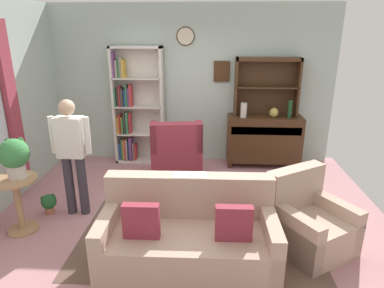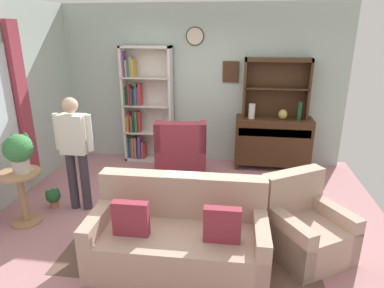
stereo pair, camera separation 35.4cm
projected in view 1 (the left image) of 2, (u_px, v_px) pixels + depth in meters
The scene contains 18 objects.
ground_plane at pixel (184, 216), 4.52m from camera, with size 5.40×4.60×0.02m, color #B27A7F.
wall_back at pixel (193, 85), 6.07m from camera, with size 5.00×0.09×2.80m.
area_rug at pixel (198, 228), 4.22m from camera, with size 2.79×2.08×0.01m, color brown.
bookshelf at pixel (134, 109), 6.09m from camera, with size 0.90×0.30×2.10m.
sideboard at pixel (264, 139), 6.03m from camera, with size 1.30×0.45×0.92m.
sideboard_hutch at pixel (267, 79), 5.80m from camera, with size 1.10×0.26×1.00m.
vase_tall at pixel (244, 110), 5.81m from camera, with size 0.11×0.11×0.25m, color beige.
vase_round at pixel (274, 113), 5.80m from camera, with size 0.15×0.15×0.17m, color tan.
bottle_wine at pixel (290, 109), 5.75m from camera, with size 0.07×0.07×0.31m, color #194223.
couch_floral at pixel (188, 237), 3.52m from camera, with size 1.81×0.88×0.90m.
armchair_floral at pixel (308, 224), 3.80m from camera, with size 1.05×1.06×0.88m.
wingback_chair at pixel (177, 160), 5.38m from camera, with size 0.87×0.89×1.05m.
plant_stand at pixel (18, 199), 4.05m from camera, with size 0.52×0.52×0.70m.
potted_plant_large at pixel (14, 156), 3.91m from camera, with size 0.35×0.35×0.48m.
potted_plant_small at pixel (49, 202), 4.53m from camera, with size 0.20×0.20×0.28m.
person_reading at pixel (72, 150), 4.30m from camera, with size 0.52×0.20×1.56m.
coffee_table at pixel (208, 195), 4.33m from camera, with size 0.80×0.50×0.42m.
book_stack at pixel (214, 187), 4.32m from camera, with size 0.17×0.16×0.07m.
Camera 1 is at (0.34, -3.95, 2.37)m, focal length 31.53 mm.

